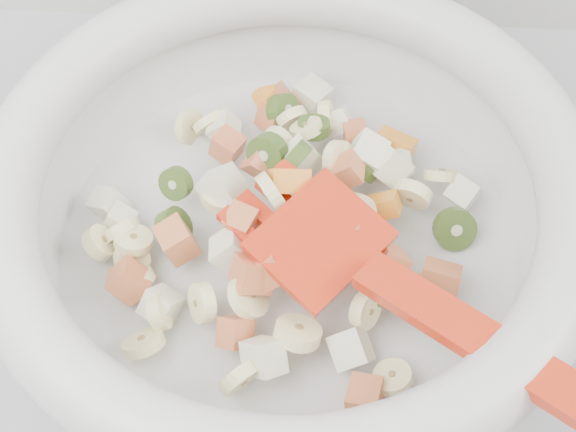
{
  "coord_description": "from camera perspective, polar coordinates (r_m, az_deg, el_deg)",
  "views": [
    {
      "loc": [
        0.11,
        1.18,
        1.4
      ],
      "look_at": [
        0.1,
        1.5,
        0.95
      ],
      "focal_mm": 55.0,
      "sensor_mm": 36.0,
      "label": 1
    }
  ],
  "objects": [
    {
      "name": "mixing_bowl",
      "position": [
        0.54,
        0.05,
        0.6
      ],
      "size": [
        0.42,
        0.4,
        0.12
      ],
      "color": "silver",
      "rests_on": "counter"
    }
  ]
}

